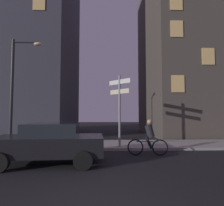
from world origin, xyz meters
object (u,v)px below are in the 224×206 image
object	(u,v)px
signpost	(120,104)
car_far_oncoming	(49,142)
cyclist	(149,139)
street_lamp	(16,82)

from	to	relation	value
signpost	car_far_oncoming	bearing A→B (deg)	-136.08
signpost	car_far_oncoming	distance (m)	4.26
car_far_oncoming	cyclist	size ratio (longest dim) A/B	2.32
street_lamp	car_far_oncoming	size ratio (longest dim) A/B	1.38
signpost	car_far_oncoming	xyz separation A→B (m)	(-2.85, -2.74, -1.59)
street_lamp	car_far_oncoming	bearing A→B (deg)	-47.68
street_lamp	car_far_oncoming	distance (m)	4.93
car_far_oncoming	cyclist	bearing A→B (deg)	17.64
street_lamp	cyclist	size ratio (longest dim) A/B	3.19
car_far_oncoming	street_lamp	bearing A→B (deg)	132.32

